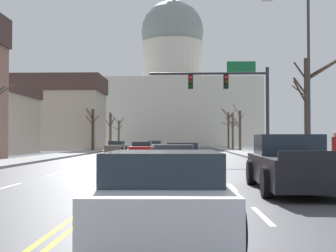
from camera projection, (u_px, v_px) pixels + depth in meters
ground at (131, 177)px, 17.43m from camera, size 20.00×180.00×0.20m
signal_gantry at (233, 90)px, 30.08m from camera, size 7.91×0.41×6.49m
street_lamp_right at (303, 65)px, 22.42m from camera, size 2.38×0.24×8.51m
capitol_building at (173, 95)px, 95.31m from camera, size 34.55×20.38×32.95m
sedan_near_00 at (182, 155)px, 25.42m from camera, size 2.20×4.67×1.29m
sedan_near_01 at (175, 160)px, 19.58m from camera, size 2.10×4.60×1.25m
pickup_truck_near_02 at (292, 165)px, 13.20m from camera, size 2.41×5.70×1.63m
sedan_near_03 at (163, 195)px, 7.14m from camera, size 2.17×4.49×1.30m
sedan_oncoming_00 at (142, 149)px, 40.05m from camera, size 2.06×4.62×1.24m
sedan_oncoming_01 at (116, 147)px, 49.97m from camera, size 2.07×4.74×1.26m
sedan_oncoming_02 at (155, 146)px, 60.05m from camera, size 2.15×4.39×1.25m
flank_building_02 at (50, 113)px, 59.91m from camera, size 14.27×7.66×9.70m
bare_tree_00 at (233, 130)px, 58.40m from camera, size 1.99×2.08×5.21m
bare_tree_01 at (119, 132)px, 71.76m from camera, size 2.09×2.01×5.15m
bare_tree_02 at (308, 104)px, 23.87m from camera, size 2.37×2.04×5.59m
bare_tree_03 at (93, 128)px, 53.64m from camera, size 1.58×1.74×4.92m
bare_tree_04 at (240, 129)px, 54.18m from camera, size 1.56×2.18×5.48m
bare_tree_06 at (228, 128)px, 67.28m from camera, size 2.04×1.34×5.95m
bare_tree_07 at (110, 129)px, 65.54m from camera, size 1.52×2.73×5.19m
pedestrian_00 at (336, 150)px, 17.46m from camera, size 0.35×0.34×1.66m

